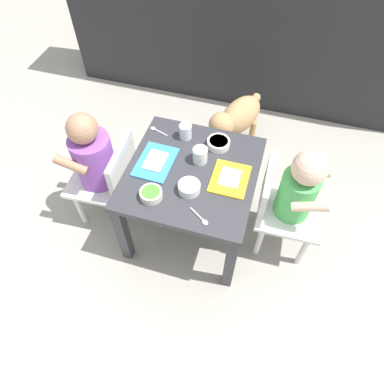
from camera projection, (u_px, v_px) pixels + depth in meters
The scene contains 15 objects.
ground_plane at pixel (192, 224), 1.81m from camera, with size 7.00×7.00×0.00m, color #9E998E.
kitchen_cabinet_back at pixel (248, 23), 2.10m from camera, with size 2.23×0.33×0.97m, color #232326.
dining_table at pixel (192, 182), 1.53m from camera, with size 0.55×0.57×0.42m.
seated_child_left at pixel (96, 160), 1.55m from camera, with size 0.30×0.30×0.64m.
seated_child_right at pixel (294, 193), 1.45m from camera, with size 0.29×0.29×0.61m.
dog at pixel (236, 118), 1.96m from camera, with size 0.28×0.41×0.35m.
food_tray_left at pixel (156, 162), 1.49m from camera, with size 0.15×0.21×0.02m.
food_tray_right at pixel (230, 179), 1.44m from camera, with size 0.15×0.18×0.02m.
water_cup_left at pixel (186, 132), 1.57m from camera, with size 0.06×0.06×0.07m.
water_cup_right at pixel (200, 156), 1.48m from camera, with size 0.06×0.06×0.07m.
cereal_bowl_left_side at pixel (218, 143), 1.55m from camera, with size 0.10×0.10×0.03m.
cereal_bowl_right_side at pixel (151, 194), 1.37m from camera, with size 0.09×0.09×0.03m.
veggie_bowl_near at pixel (189, 187), 1.39m from camera, with size 0.09×0.09×0.04m.
spoon_by_left_tray at pixel (157, 131), 1.62m from camera, with size 0.10×0.05×0.01m.
spoon_by_right_tray at pixel (201, 218), 1.32m from camera, with size 0.09×0.07×0.01m.
Camera 1 is at (0.28, -0.92, 1.54)m, focal length 32.65 mm.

